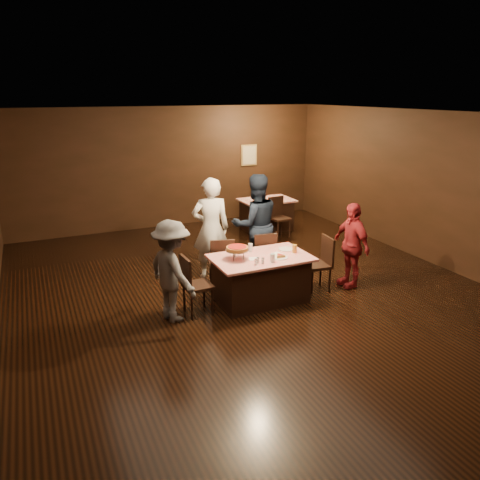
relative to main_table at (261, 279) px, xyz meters
name	(u,v)px	position (x,y,z in m)	size (l,w,h in m)	color
room	(258,172)	(-0.02, 0.10, 1.75)	(10.00, 10.04, 3.02)	black
main_table	(261,279)	(0.00, 0.00, 0.00)	(1.60, 1.00, 0.77)	#B70D0C
back_table	(266,214)	(2.03, 3.71, 0.00)	(1.30, 0.90, 0.77)	#A9130B
chair_far_left	(221,263)	(-0.40, 0.75, 0.09)	(0.42, 0.42, 0.95)	black
chair_far_right	(262,256)	(0.40, 0.75, 0.09)	(0.42, 0.42, 0.95)	black
chair_end_left	(198,284)	(-1.10, 0.00, 0.09)	(0.42, 0.42, 0.95)	black
chair_end_right	(317,264)	(1.10, 0.00, 0.09)	(0.42, 0.42, 0.95)	black
chair_back_near	(280,218)	(2.03, 3.01, 0.09)	(0.42, 0.42, 0.95)	black
chair_back_far	(256,206)	(2.03, 4.31, 0.09)	(0.42, 0.42, 0.95)	black
diner_white_jacket	(211,229)	(-0.37, 1.30, 0.56)	(0.69, 0.45, 1.89)	white
diner_navy_hoodie	(255,225)	(0.48, 1.18, 0.57)	(0.93, 0.72, 1.91)	black
diner_grey_knit	(172,271)	(-1.51, -0.06, 0.40)	(1.01, 0.58, 1.57)	#5B5B60
diner_red_shirt	(351,245)	(1.74, -0.08, 0.38)	(0.89, 0.37, 1.52)	#AF242E
pizza_stand	(237,249)	(-0.40, 0.05, 0.57)	(0.38, 0.38, 0.22)	black
plate_with_slice	(280,256)	(0.25, -0.18, 0.41)	(0.25, 0.25, 0.06)	white
plate_empty	(286,249)	(0.55, 0.15, 0.39)	(0.25, 0.25, 0.01)	white
glass_front_left	(272,258)	(0.05, -0.30, 0.46)	(0.08, 0.08, 0.14)	silver
glass_amber	(295,249)	(0.60, -0.05, 0.46)	(0.08, 0.08, 0.14)	#BF7F26
glass_back	(250,248)	(-0.05, 0.30, 0.46)	(0.08, 0.08, 0.14)	silver
condiments	(259,261)	(-0.18, -0.28, 0.43)	(0.17, 0.10, 0.09)	silver
napkin_center	(277,254)	(0.30, 0.00, 0.39)	(0.16, 0.16, 0.01)	white
napkin_left	(254,259)	(-0.15, -0.05, 0.39)	(0.16, 0.16, 0.01)	white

